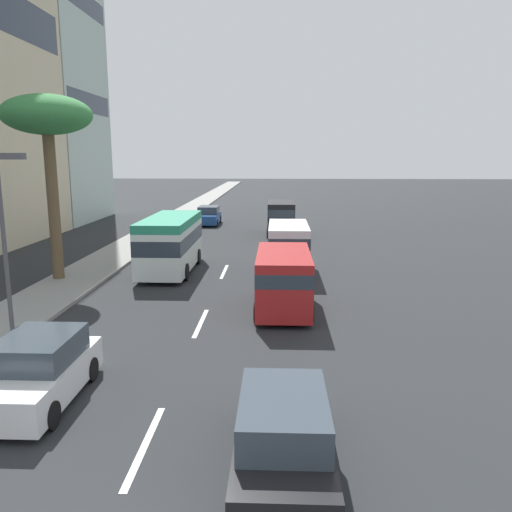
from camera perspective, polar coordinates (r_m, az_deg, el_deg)
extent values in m
plane|color=#26282B|center=(37.33, -1.90, 1.82)|extent=(198.00, 198.00, 0.00)
cube|color=gray|center=(38.47, -12.36, 1.96)|extent=(162.00, 2.95, 0.15)
cube|color=silver|center=(11.78, -12.18, -19.76)|extent=(3.20, 0.16, 0.01)
cube|color=silver|center=(19.00, -6.12, -7.37)|extent=(3.20, 0.16, 0.01)
cube|color=silver|center=(27.06, -3.53, -1.74)|extent=(3.20, 0.16, 0.01)
cube|color=black|center=(39.27, 2.79, 4.30)|extent=(4.65, 1.98, 2.35)
cube|color=#2D3842|center=(39.21, 2.80, 5.05)|extent=(4.66, 1.98, 0.56)
cylinder|color=black|center=(40.79, 1.44, 3.12)|extent=(0.72, 0.24, 0.72)
cylinder|color=black|center=(40.80, 4.09, 3.10)|extent=(0.72, 0.24, 0.72)
cylinder|color=black|center=(38.03, 1.38, 2.54)|extent=(0.72, 0.24, 0.72)
cylinder|color=black|center=(38.04, 4.21, 2.52)|extent=(0.72, 0.24, 0.72)
cube|color=silver|center=(27.23, -9.40, 1.07)|extent=(6.77, 2.28, 2.22)
cube|color=#268C66|center=(27.03, -9.49, 3.83)|extent=(6.77, 2.28, 0.42)
cube|color=#28333D|center=(27.16, -9.43, 1.95)|extent=(6.78, 2.29, 0.74)
cylinder|color=black|center=(25.31, -7.82, -1.76)|extent=(0.84, 0.26, 0.84)
cylinder|color=black|center=(25.78, -12.57, -1.69)|extent=(0.84, 0.26, 0.84)
cylinder|color=black|center=(29.10, -6.48, -0.05)|extent=(0.84, 0.26, 0.84)
cylinder|color=black|center=(29.51, -10.64, -0.01)|extent=(0.84, 0.26, 0.84)
cube|color=white|center=(14.09, -23.00, -12.48)|extent=(4.05, 1.86, 0.80)
cube|color=#38424C|center=(13.99, -22.88, -9.42)|extent=(2.23, 1.71, 0.66)
cylinder|color=black|center=(12.82, -21.78, -16.05)|extent=(0.64, 0.22, 0.64)
cylinder|color=black|center=(14.93, -17.81, -11.84)|extent=(0.64, 0.22, 0.64)
cylinder|color=black|center=(15.58, -23.85, -11.28)|extent=(0.64, 0.22, 0.64)
cube|color=#A51E1E|center=(20.07, 3.05, -2.59)|extent=(4.81, 2.04, 2.13)
cube|color=#2D3842|center=(19.96, 3.07, -1.29)|extent=(4.82, 2.04, 0.51)
cylinder|color=black|center=(21.70, 0.42, -3.98)|extent=(0.72, 0.24, 0.72)
cylinder|color=black|center=(21.72, 5.55, -4.02)|extent=(0.72, 0.24, 0.72)
cylinder|color=black|center=(18.93, 0.12, -6.25)|extent=(0.72, 0.24, 0.72)
cylinder|color=black|center=(18.96, 6.02, -6.29)|extent=(0.72, 0.24, 0.72)
cube|color=black|center=(10.51, 2.99, -19.95)|extent=(4.61, 1.75, 0.82)
cube|color=#38424C|center=(9.94, 3.05, -16.97)|extent=(2.54, 1.61, 0.67)
cylinder|color=black|center=(11.90, -1.17, -17.43)|extent=(0.64, 0.22, 0.64)
cylinder|color=black|center=(11.92, 6.97, -17.46)|extent=(0.64, 0.22, 0.64)
cylinder|color=black|center=(9.49, -2.34, -25.68)|extent=(0.64, 0.22, 0.64)
cylinder|color=black|center=(9.51, 8.47, -25.69)|extent=(0.64, 0.22, 0.64)
cube|color=#1E478C|center=(45.66, -5.27, 4.20)|extent=(4.29, 1.82, 0.78)
cube|color=#38424C|center=(45.79, -5.25, 5.11)|extent=(2.36, 1.67, 0.64)
cylinder|color=black|center=(44.28, -4.41, 3.67)|extent=(0.64, 0.22, 0.64)
cylinder|color=black|center=(44.50, -6.55, 3.67)|extent=(0.64, 0.22, 0.64)
cylinder|color=black|center=(46.90, -4.03, 4.09)|extent=(0.64, 0.22, 0.64)
cylinder|color=black|center=(47.11, -6.06, 4.09)|extent=(0.64, 0.22, 0.64)
cube|color=silver|center=(26.61, 3.59, 1.02)|extent=(4.78, 2.00, 2.33)
cube|color=#2D3842|center=(26.53, 3.60, 2.11)|extent=(4.78, 2.01, 0.56)
cylinder|color=black|center=(28.20, 1.57, -0.46)|extent=(0.72, 0.24, 0.72)
cylinder|color=black|center=(28.24, 5.43, -0.49)|extent=(0.72, 0.24, 0.72)
cylinder|color=black|center=(25.40, 1.48, -1.75)|extent=(0.72, 0.24, 0.72)
cylinder|color=black|center=(25.44, 5.77, -1.78)|extent=(0.72, 0.24, 0.72)
cylinder|color=brown|center=(26.27, -21.49, 5.25)|extent=(0.53, 0.53, 7.07)
ellipsoid|color=#388442|center=(26.23, -22.14, 14.29)|extent=(4.08, 4.08, 1.84)
cylinder|color=#4C4C51|center=(18.25, -26.05, 0.92)|extent=(0.14, 0.14, 5.97)
cube|color=#4C4C51|center=(17.81, -25.54, 9.93)|extent=(0.24, 0.90, 0.20)
cube|color=#2D3847|center=(39.39, -25.29, 23.06)|extent=(13.08, 0.08, 2.75)
cube|color=#B2C6BC|center=(53.45, -23.88, 22.81)|extent=(11.07, 10.04, 35.36)
cube|color=#2D3847|center=(50.48, -17.94, 15.80)|extent=(10.18, 0.08, 1.77)
cube|color=#2D3847|center=(51.95, -18.55, 25.14)|extent=(10.18, 0.08, 1.77)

